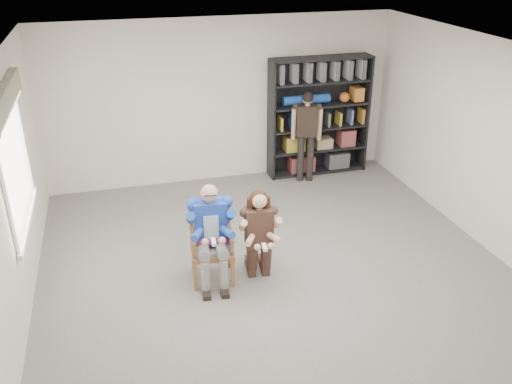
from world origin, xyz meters
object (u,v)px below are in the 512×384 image
object	(u,v)px
seated_man	(211,234)
bookshelf	(319,117)
kneeling_woman	(259,236)
armchair	(212,244)
standing_man	(306,137)

from	to	relation	value
seated_man	bookshelf	world-z (taller)	bookshelf
kneeling_woman	bookshelf	bearing A→B (deg)	63.27
armchair	standing_man	distance (m)	3.38
standing_man	seated_man	bearing A→B (deg)	-113.33
seated_man	standing_man	world-z (taller)	standing_man
armchair	bookshelf	world-z (taller)	bookshelf
armchair	kneeling_woman	world-z (taller)	kneeling_woman
seated_man	standing_man	size ratio (longest dim) A/B	0.81
seated_man	kneeling_woman	xyz separation A→B (m)	(0.58, -0.12, -0.06)
kneeling_woman	seated_man	bearing A→B (deg)	174.56
armchair	standing_man	world-z (taller)	standing_man
standing_man	armchair	bearing A→B (deg)	-113.33
bookshelf	kneeling_woman	bearing A→B (deg)	-122.99
seated_man	kneeling_woman	world-z (taller)	seated_man
armchair	seated_man	world-z (taller)	seated_man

